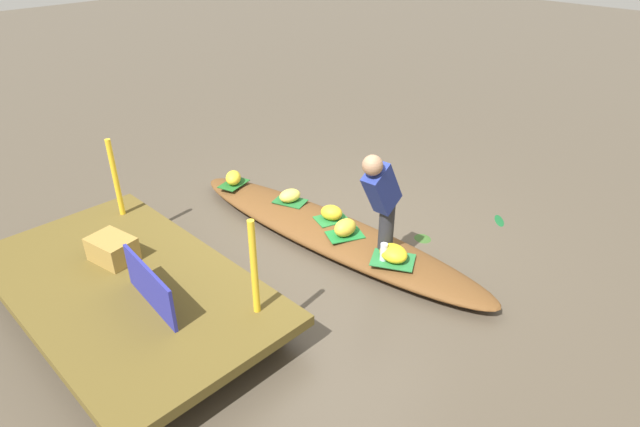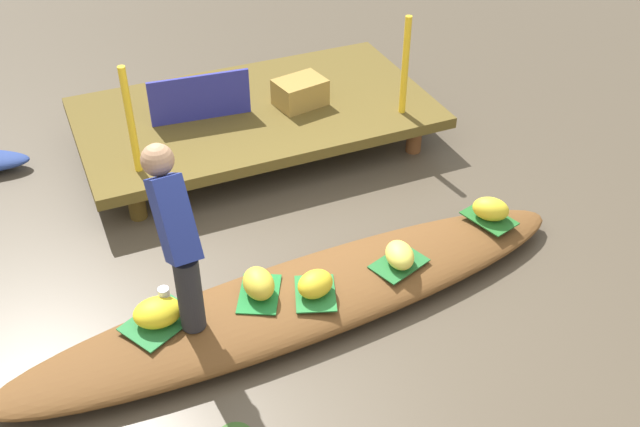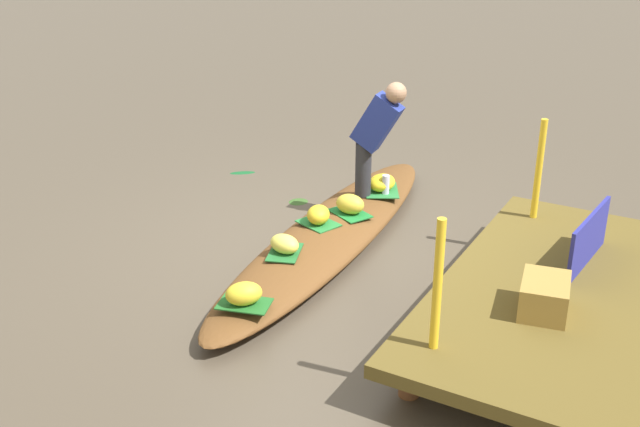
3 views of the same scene
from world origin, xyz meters
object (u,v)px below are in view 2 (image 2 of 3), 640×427
Objects in this scene: vendor_person at (176,232)px; banana_bunch_3 at (259,283)px; banana_bunch_4 at (315,284)px; banana_bunch_2 at (158,312)px; vendor_boat at (302,299)px; produce_crate at (300,92)px; banana_bunch_0 at (400,255)px; banana_bunch_1 at (491,209)px; water_bottle at (165,300)px; market_banner at (200,98)px.

banana_bunch_3 is at bearing -2.04° from vendor_person.
banana_bunch_2 is at bearing 171.24° from banana_bunch_4.
vendor_boat is 15.01× the size of banana_bunch_3.
banana_bunch_4 is 0.59× the size of produce_crate.
vendor_person is at bearing 1.81° from banana_bunch_2.
banana_bunch_0 is 0.23× the size of vendor_person.
produce_crate reaches higher than banana_bunch_1.
banana_bunch_4 is at bearing -175.95° from banana_bunch_0.
banana_bunch_1 is 2.16m from produce_crate.
banana_bunch_3 is at bearing -7.91° from water_bottle.
vendor_boat is 15.21× the size of banana_bunch_1.
vendor_person is (0.19, 0.01, 0.59)m from banana_bunch_2.
vendor_boat is at bearing -112.04° from produce_crate.
vendor_boat is 2.32m from market_banner.
banana_bunch_0 is at bearing -66.67° from market_banner.
market_banner reaches higher than vendor_boat.
banana_bunch_2 is (-1.70, 0.11, 0.00)m from banana_bunch_0.
market_banner reaches higher than banana_bunch_1.
banana_bunch_4 is at bearing -82.59° from market_banner.
vendor_person is (-0.78, 0.07, 0.79)m from vendor_boat.
produce_crate reaches higher than vendor_boat.
produce_crate reaches higher than banana_bunch_4.
vendor_boat is 9.60× the size of produce_crate.
vendor_person is at bearing 175.53° from banana_bunch_0.
water_bottle is (-0.96, 0.23, 0.01)m from banana_bunch_4.
banana_bunch_4 is at bearing -22.91° from banana_bunch_3.
produce_crate is (1.66, 2.10, -0.41)m from vendor_person.
produce_crate is at bearing 86.08° from banana_bunch_0.
banana_bunch_3 is at bearing -118.92° from produce_crate.
banana_bunch_4 is at bearing -171.14° from banana_bunch_1.
banana_bunch_1 reaches higher than banana_bunch_0.
produce_crate is at bearing 64.14° from vendor_boat.
vendor_boat is at bearing -174.75° from banana_bunch_1.
banana_bunch_2 is 0.26× the size of vendor_person.
vendor_boat is 0.36m from banana_bunch_3.
vendor_boat is 0.23m from banana_bunch_4.
water_bottle is 2.31m from market_banner.
banana_bunch_1 is 1.07× the size of banana_bunch_4.
vendor_person is at bearing 168.89° from banana_bunch_4.
market_banner is (-0.03, 2.27, 0.47)m from vendor_boat.
vendor_boat is 20.75× the size of water_bottle.
banana_bunch_1 is at bearing 2.85° from banana_bunch_3.
banana_bunch_2 reaches higher than banana_bunch_0.
water_bottle is at bearing 173.50° from banana_bunch_0.
banana_bunch_3 is 2.42m from produce_crate.
water_bottle is at bearing 166.41° from banana_bunch_4.
banana_bunch_3 reaches higher than banana_bunch_0.
produce_crate reaches higher than water_bottle.
market_banner reaches higher than banana_bunch_3.
water_bottle is (-0.61, 0.09, 0.00)m from banana_bunch_3.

